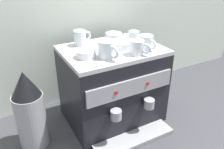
{
  "coord_description": "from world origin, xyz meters",
  "views": [
    {
      "loc": [
        -0.56,
        -1.02,
        0.88
      ],
      "look_at": [
        0.0,
        0.0,
        0.29
      ],
      "focal_mm": 37.03,
      "sensor_mm": 36.0,
      "label": 1
    }
  ],
  "objects_px": {
    "ceramic_bowl_2": "(123,44)",
    "ceramic_bowl_1": "(114,37)",
    "ceramic_cup_1": "(134,36)",
    "coffee_grinder": "(30,111)",
    "ceramic_cup_4": "(81,38)",
    "milk_pitcher": "(160,89)",
    "ceramic_bowl_0": "(86,54)",
    "espresso_machine": "(112,85)",
    "ceramic_cup_0": "(147,42)",
    "ceramic_cup_3": "(138,47)",
    "ceramic_cup_2": "(107,49)"
  },
  "relations": [
    {
      "from": "ceramic_bowl_1",
      "to": "ceramic_cup_3",
      "type": "bearing_deg",
      "value": -90.47
    },
    {
      "from": "ceramic_bowl_1",
      "to": "ceramic_bowl_2",
      "type": "distance_m",
      "value": 0.13
    },
    {
      "from": "ceramic_cup_0",
      "to": "ceramic_bowl_2",
      "type": "relative_size",
      "value": 0.97
    },
    {
      "from": "ceramic_bowl_2",
      "to": "coffee_grinder",
      "type": "height_order",
      "value": "ceramic_bowl_2"
    },
    {
      "from": "espresso_machine",
      "to": "ceramic_bowl_2",
      "type": "distance_m",
      "value": 0.25
    },
    {
      "from": "coffee_grinder",
      "to": "ceramic_cup_0",
      "type": "bearing_deg",
      "value": -7.42
    },
    {
      "from": "ceramic_cup_1",
      "to": "ceramic_cup_4",
      "type": "relative_size",
      "value": 0.84
    },
    {
      "from": "ceramic_cup_2",
      "to": "ceramic_cup_3",
      "type": "distance_m",
      "value": 0.15
    },
    {
      "from": "espresso_machine",
      "to": "ceramic_bowl_0",
      "type": "bearing_deg",
      "value": -165.69
    },
    {
      "from": "ceramic_cup_4",
      "to": "coffee_grinder",
      "type": "xyz_separation_m",
      "value": [
        -0.34,
        -0.14,
        -0.28
      ]
    },
    {
      "from": "coffee_grinder",
      "to": "ceramic_cup_3",
      "type": "bearing_deg",
      "value": -13.47
    },
    {
      "from": "espresso_machine",
      "to": "milk_pitcher",
      "type": "xyz_separation_m",
      "value": [
        0.38,
        0.02,
        -0.14
      ]
    },
    {
      "from": "ceramic_cup_3",
      "to": "milk_pitcher",
      "type": "xyz_separation_m",
      "value": [
        0.31,
        0.15,
        -0.4
      ]
    },
    {
      "from": "ceramic_bowl_2",
      "to": "milk_pitcher",
      "type": "xyz_separation_m",
      "value": [
        0.32,
        0.03,
        -0.38
      ]
    },
    {
      "from": "ceramic_cup_4",
      "to": "milk_pitcher",
      "type": "relative_size",
      "value": 0.7
    },
    {
      "from": "ceramic_cup_1",
      "to": "ceramic_bowl_0",
      "type": "distance_m",
      "value": 0.34
    },
    {
      "from": "milk_pitcher",
      "to": "coffee_grinder",
      "type": "bearing_deg",
      "value": -178.56
    },
    {
      "from": "ceramic_cup_2",
      "to": "coffee_grinder",
      "type": "height_order",
      "value": "ceramic_cup_2"
    },
    {
      "from": "ceramic_bowl_1",
      "to": "ceramic_bowl_2",
      "type": "bearing_deg",
      "value": -96.71
    },
    {
      "from": "ceramic_cup_3",
      "to": "ceramic_bowl_0",
      "type": "bearing_deg",
      "value": 159.78
    },
    {
      "from": "ceramic_cup_0",
      "to": "espresso_machine",
      "type": "bearing_deg",
      "value": 152.11
    },
    {
      "from": "ceramic_bowl_0",
      "to": "coffee_grinder",
      "type": "height_order",
      "value": "ceramic_bowl_0"
    },
    {
      "from": "espresso_machine",
      "to": "ceramic_bowl_2",
      "type": "height_order",
      "value": "ceramic_bowl_2"
    },
    {
      "from": "ceramic_cup_2",
      "to": "ceramic_bowl_2",
      "type": "distance_m",
      "value": 0.16
    },
    {
      "from": "ceramic_cup_3",
      "to": "ceramic_cup_0",
      "type": "bearing_deg",
      "value": 27.84
    },
    {
      "from": "ceramic_cup_2",
      "to": "ceramic_cup_0",
      "type": "bearing_deg",
      "value": 2.86
    },
    {
      "from": "ceramic_bowl_2",
      "to": "coffee_grinder",
      "type": "relative_size",
      "value": 0.28
    },
    {
      "from": "espresso_machine",
      "to": "ceramic_bowl_2",
      "type": "relative_size",
      "value": 4.53
    },
    {
      "from": "ceramic_cup_1",
      "to": "coffee_grinder",
      "type": "xyz_separation_m",
      "value": [
        -0.63,
        -0.04,
        -0.27
      ]
    },
    {
      "from": "ceramic_cup_2",
      "to": "ceramic_bowl_0",
      "type": "xyz_separation_m",
      "value": [
        -0.09,
        0.05,
        -0.02
      ]
    },
    {
      "from": "espresso_machine",
      "to": "ceramic_cup_2",
      "type": "bearing_deg",
      "value": -129.89
    },
    {
      "from": "ceramic_cup_1",
      "to": "coffee_grinder",
      "type": "height_order",
      "value": "ceramic_cup_1"
    },
    {
      "from": "espresso_machine",
      "to": "milk_pitcher",
      "type": "distance_m",
      "value": 0.41
    },
    {
      "from": "ceramic_cup_0",
      "to": "ceramic_cup_4",
      "type": "xyz_separation_m",
      "value": [
        -0.28,
        0.22,
        0.01
      ]
    },
    {
      "from": "ceramic_cup_0",
      "to": "ceramic_cup_3",
      "type": "bearing_deg",
      "value": -152.16
    },
    {
      "from": "ceramic_bowl_2",
      "to": "ceramic_bowl_1",
      "type": "bearing_deg",
      "value": 83.29
    },
    {
      "from": "ceramic_bowl_1",
      "to": "ceramic_bowl_0",
      "type": "bearing_deg",
      "value": -146.54
    },
    {
      "from": "ceramic_bowl_1",
      "to": "ceramic_bowl_2",
      "type": "xyz_separation_m",
      "value": [
        -0.01,
        -0.13,
        -0.0
      ]
    },
    {
      "from": "ceramic_cup_4",
      "to": "ceramic_bowl_1",
      "type": "relative_size",
      "value": 1.15
    },
    {
      "from": "espresso_machine",
      "to": "ceramic_cup_3",
      "type": "distance_m",
      "value": 0.3
    },
    {
      "from": "ceramic_cup_4",
      "to": "ceramic_bowl_0",
      "type": "xyz_separation_m",
      "value": [
        -0.04,
        -0.18,
        -0.02
      ]
    },
    {
      "from": "ceramic_bowl_1",
      "to": "milk_pitcher",
      "type": "xyz_separation_m",
      "value": [
        0.31,
        -0.1,
        -0.39
      ]
    },
    {
      "from": "ceramic_bowl_2",
      "to": "ceramic_cup_4",
      "type": "bearing_deg",
      "value": 142.07
    },
    {
      "from": "coffee_grinder",
      "to": "ceramic_bowl_0",
      "type": "bearing_deg",
      "value": -7.75
    },
    {
      "from": "ceramic_cup_0",
      "to": "ceramic_cup_4",
      "type": "distance_m",
      "value": 0.36
    },
    {
      "from": "ceramic_cup_2",
      "to": "ceramic_bowl_1",
      "type": "height_order",
      "value": "ceramic_cup_2"
    },
    {
      "from": "ceramic_cup_0",
      "to": "ceramic_bowl_0",
      "type": "xyz_separation_m",
      "value": [
        -0.33,
        0.04,
        -0.02
      ]
    },
    {
      "from": "ceramic_cup_1",
      "to": "ceramic_cup_3",
      "type": "xyz_separation_m",
      "value": [
        -0.09,
        -0.17,
        0.01
      ]
    },
    {
      "from": "ceramic_cup_1",
      "to": "ceramic_cup_4",
      "type": "height_order",
      "value": "ceramic_cup_4"
    },
    {
      "from": "ceramic_bowl_1",
      "to": "ceramic_bowl_2",
      "type": "relative_size",
      "value": 0.81
    }
  ]
}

